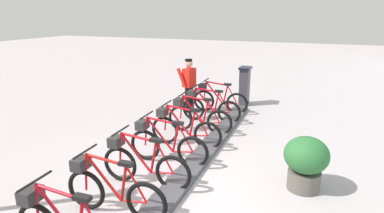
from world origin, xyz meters
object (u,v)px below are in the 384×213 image
(bike_docked_0, at_px, (218,99))
(bike_docked_1, at_px, (208,107))
(bike_docked_3, at_px, (183,129))
(bike_docked_5, at_px, (142,163))
(bike_docked_2, at_px, (197,117))
(payment_kiosk, at_px, (245,85))
(worker_near_rack, at_px, (189,84))
(bike_docked_4, at_px, (165,144))
(bike_docked_6, at_px, (111,190))
(planter_bush, at_px, (306,161))

(bike_docked_0, distance_m, bike_docked_1, 0.93)
(bike_docked_3, bearing_deg, bike_docked_5, 90.00)
(bike_docked_1, height_order, bike_docked_5, same)
(bike_docked_3, bearing_deg, bike_docked_2, -90.00)
(payment_kiosk, distance_m, bike_docked_0, 1.32)
(bike_docked_1, xyz_separation_m, worker_near_rack, (0.84, -0.61, 0.48))
(bike_docked_4, relative_size, bike_docked_5, 1.00)
(bike_docked_5, relative_size, bike_docked_6, 1.00)
(bike_docked_5, distance_m, worker_near_rack, 4.44)
(planter_bush, bearing_deg, bike_docked_6, 34.30)
(bike_docked_0, bearing_deg, planter_bush, 125.87)
(bike_docked_4, bearing_deg, bike_docked_2, -90.00)
(worker_near_rack, relative_size, planter_bush, 1.71)
(payment_kiosk, bearing_deg, bike_docked_4, 83.33)
(bike_docked_1, bearing_deg, planter_bush, 133.91)
(payment_kiosk, height_order, bike_docked_5, payment_kiosk)
(bike_docked_4, xyz_separation_m, bike_docked_5, (0.00, 0.93, 0.00))
(bike_docked_4, xyz_separation_m, bike_docked_6, (0.00, 1.86, 0.00))
(bike_docked_5, height_order, worker_near_rack, worker_near_rack)
(payment_kiosk, distance_m, bike_docked_1, 2.18)
(bike_docked_0, xyz_separation_m, bike_docked_5, (0.00, 4.65, 0.00))
(bike_docked_2, height_order, bike_docked_4, same)
(bike_docked_3, distance_m, bike_docked_4, 0.93)
(bike_docked_6, bearing_deg, bike_docked_5, -90.00)
(bike_docked_5, distance_m, bike_docked_6, 0.93)
(bike_docked_0, xyz_separation_m, planter_bush, (-2.70, 3.74, 0.11))
(payment_kiosk, relative_size, bike_docked_4, 0.74)
(bike_docked_0, height_order, bike_docked_1, same)
(payment_kiosk, relative_size, worker_near_rack, 0.77)
(bike_docked_6, relative_size, worker_near_rack, 1.04)
(bike_docked_3, distance_m, planter_bush, 2.87)
(bike_docked_5, bearing_deg, bike_docked_0, -90.00)
(bike_docked_2, xyz_separation_m, planter_bush, (-2.70, 1.88, 0.11))
(bike_docked_2, bearing_deg, bike_docked_4, 90.00)
(bike_docked_0, relative_size, bike_docked_2, 1.00)
(bike_docked_4, relative_size, planter_bush, 1.77)
(bike_docked_1, bearing_deg, bike_docked_5, 90.00)
(bike_docked_0, distance_m, bike_docked_5, 4.65)
(bike_docked_1, xyz_separation_m, bike_docked_4, (0.00, 2.79, 0.00))
(planter_bush, bearing_deg, bike_docked_1, -46.09)
(bike_docked_3, height_order, bike_docked_6, same)
(bike_docked_1, distance_m, planter_bush, 3.90)
(payment_kiosk, bearing_deg, bike_docked_0, 63.83)
(bike_docked_3, distance_m, bike_docked_6, 2.79)
(bike_docked_6, height_order, planter_bush, bike_docked_6)
(payment_kiosk, height_order, bike_docked_4, payment_kiosk)
(bike_docked_2, distance_m, worker_near_rack, 1.82)
(bike_docked_1, height_order, bike_docked_2, same)
(bike_docked_4, height_order, worker_near_rack, worker_near_rack)
(worker_near_rack, bearing_deg, bike_docked_4, 103.83)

